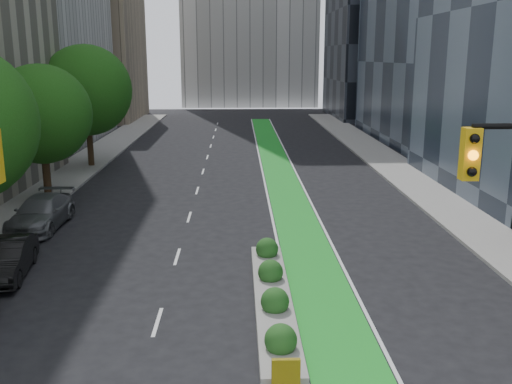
{
  "coord_description": "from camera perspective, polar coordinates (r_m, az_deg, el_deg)",
  "views": [
    {
      "loc": [
        0.1,
        -10.56,
        8.15
      ],
      "look_at": [
        0.76,
        10.96,
        3.0
      ],
      "focal_mm": 40.0,
      "sensor_mm": 36.0,
      "label": 1
    }
  ],
  "objects": [
    {
      "name": "sidewalk_left",
      "position": [
        38.35,
        -19.79,
        0.49
      ],
      "size": [
        3.6,
        90.0,
        0.15
      ],
      "primitive_type": "cube",
      "color": "gray",
      "rests_on": "ground"
    },
    {
      "name": "sidewalk_right",
      "position": [
        38.29,
        16.08,
        0.74
      ],
      "size": [
        3.6,
        90.0,
        0.15
      ],
      "primitive_type": "cube",
      "color": "gray",
      "rests_on": "ground"
    },
    {
      "name": "bike_lane_paint",
      "position": [
        41.47,
        2.29,
        2.11
      ],
      "size": [
        2.2,
        70.0,
        0.01
      ],
      "primitive_type": "cube",
      "color": "green",
      "rests_on": "ground"
    },
    {
      "name": "building_tan_far",
      "position": [
        79.3,
        -17.16,
        16.39
      ],
      "size": [
        14.0,
        16.0,
        26.0
      ],
      "primitive_type": "cube",
      "color": "tan",
      "rests_on": "ground"
    },
    {
      "name": "building_dark_end",
      "position": [
        81.25,
        13.02,
        17.25
      ],
      "size": [
        14.0,
        18.0,
        28.0
      ],
      "primitive_type": "cube",
      "color": "black",
      "rests_on": "ground"
    },
    {
      "name": "tree_midfar",
      "position": [
        34.54,
        -20.66,
        7.27
      ],
      "size": [
        5.6,
        5.6,
        7.76
      ],
      "color": "black",
      "rests_on": "ground"
    },
    {
      "name": "tree_far",
      "position": [
        44.05,
        -16.59,
        9.7
      ],
      "size": [
        6.6,
        6.6,
        9.0
      ],
      "color": "black",
      "rests_on": "ground"
    },
    {
      "name": "median_planter",
      "position": [
        19.27,
        1.7,
        -10.36
      ],
      "size": [
        1.2,
        10.26,
        1.1
      ],
      "color": "gray",
      "rests_on": "ground"
    },
    {
      "name": "parked_car_left_mid",
      "position": [
        23.57,
        -23.71,
        -6.12
      ],
      "size": [
        2.06,
        4.49,
        1.43
      ],
      "primitive_type": "imported",
      "rotation": [
        0.0,
        0.0,
        0.13
      ],
      "color": "black",
      "rests_on": "ground"
    },
    {
      "name": "parked_car_left_far",
      "position": [
        29.5,
        -20.69,
        -1.95
      ],
      "size": [
        2.23,
        5.27,
        1.52
      ],
      "primitive_type": "imported",
      "rotation": [
        0.0,
        0.0,
        -0.02
      ],
      "color": "slate",
      "rests_on": "ground"
    }
  ]
}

